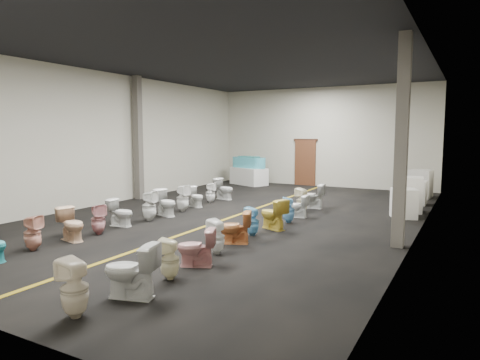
% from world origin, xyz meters
% --- Properties ---
extents(floor, '(16.00, 16.00, 0.00)m').
position_xyz_m(floor, '(0.00, 0.00, 0.00)').
color(floor, black).
rests_on(floor, ground).
extents(ceiling, '(16.00, 16.00, 0.00)m').
position_xyz_m(ceiling, '(0.00, 0.00, 4.50)').
color(ceiling, black).
rests_on(ceiling, ground).
extents(wall_back, '(10.00, 0.00, 10.00)m').
position_xyz_m(wall_back, '(0.00, 8.00, 2.25)').
color(wall_back, '#B9B49E').
rests_on(wall_back, ground).
extents(wall_left, '(0.00, 16.00, 16.00)m').
position_xyz_m(wall_left, '(-5.00, 0.00, 2.25)').
color(wall_left, '#B9B49E').
rests_on(wall_left, ground).
extents(wall_right, '(0.00, 16.00, 16.00)m').
position_xyz_m(wall_right, '(5.00, 0.00, 2.25)').
color(wall_right, '#B9B49E').
rests_on(wall_right, ground).
extents(aisle_stripe, '(0.12, 15.60, 0.01)m').
position_xyz_m(aisle_stripe, '(0.00, 0.00, 0.00)').
color(aisle_stripe, olive).
rests_on(aisle_stripe, floor).
extents(back_door, '(1.00, 0.10, 2.10)m').
position_xyz_m(back_door, '(-0.80, 7.94, 1.05)').
color(back_door, '#562D19').
rests_on(back_door, floor).
extents(door_frame, '(1.15, 0.08, 0.10)m').
position_xyz_m(door_frame, '(-0.80, 7.95, 2.12)').
color(door_frame, '#331C11').
rests_on(door_frame, back_door).
extents(column_left, '(0.25, 0.25, 4.50)m').
position_xyz_m(column_left, '(-4.75, 1.00, 2.25)').
color(column_left, '#59544C').
rests_on(column_left, floor).
extents(column_right, '(0.25, 0.25, 4.50)m').
position_xyz_m(column_right, '(4.75, -1.50, 2.25)').
color(column_right, '#59544C').
rests_on(column_right, floor).
extents(display_table, '(2.02, 1.54, 0.80)m').
position_xyz_m(display_table, '(-3.21, 6.85, 0.40)').
color(display_table, white).
rests_on(display_table, floor).
extents(bathtub, '(1.82, 0.95, 0.55)m').
position_xyz_m(bathtub, '(-3.21, 6.85, 1.07)').
color(bathtub, '#45B3C8').
rests_on(bathtub, display_table).
extents(appliance_crate_a, '(0.84, 0.84, 0.84)m').
position_xyz_m(appliance_crate_a, '(4.40, 1.91, 0.42)').
color(appliance_crate_a, silver).
rests_on(appliance_crate_a, floor).
extents(appliance_crate_b, '(0.88, 0.88, 1.09)m').
position_xyz_m(appliance_crate_b, '(4.40, 2.99, 0.55)').
color(appliance_crate_b, white).
rests_on(appliance_crate_b, floor).
extents(appliance_crate_c, '(0.73, 0.73, 0.81)m').
position_xyz_m(appliance_crate_c, '(4.40, 4.61, 0.41)').
color(appliance_crate_c, beige).
rests_on(appliance_crate_c, floor).
extents(appliance_crate_d, '(0.85, 0.85, 1.07)m').
position_xyz_m(appliance_crate_d, '(4.40, 6.25, 0.53)').
color(appliance_crate_d, beige).
rests_on(appliance_crate_d, floor).
extents(toilet_left_1, '(0.41, 0.41, 0.75)m').
position_xyz_m(toilet_left_1, '(-1.87, -5.47, 0.38)').
color(toilet_left_1, tan).
rests_on(toilet_left_1, floor).
extents(toilet_left_2, '(0.82, 0.56, 0.76)m').
position_xyz_m(toilet_left_2, '(-1.83, -4.50, 0.38)').
color(toilet_left_2, '#E2B68F').
rests_on(toilet_left_2, floor).
extents(toilet_left_3, '(0.45, 0.45, 0.75)m').
position_xyz_m(toilet_left_3, '(-1.76, -3.79, 0.37)').
color(toilet_left_3, '#D08E91').
rests_on(toilet_left_3, floor).
extents(toilet_left_4, '(0.73, 0.46, 0.72)m').
position_xyz_m(toilet_left_4, '(-1.96, -2.83, 0.36)').
color(toilet_left_4, silver).
rests_on(toilet_left_4, floor).
extents(toilet_left_5, '(0.44, 0.43, 0.85)m').
position_xyz_m(toilet_left_5, '(-1.75, -1.95, 0.42)').
color(toilet_left_5, white).
rests_on(toilet_left_5, floor).
extents(toilet_left_6, '(0.86, 0.64, 0.79)m').
position_xyz_m(toilet_left_6, '(-1.80, -1.15, 0.39)').
color(toilet_left_6, white).
rests_on(toilet_left_6, floor).
extents(toilet_left_7, '(0.43, 0.42, 0.84)m').
position_xyz_m(toilet_left_7, '(-1.80, -0.33, 0.42)').
color(toilet_left_7, white).
rests_on(toilet_left_7, floor).
extents(toilet_left_8, '(0.75, 0.59, 0.67)m').
position_xyz_m(toilet_left_8, '(-1.92, 0.57, 0.34)').
color(toilet_left_8, white).
rests_on(toilet_left_8, floor).
extents(toilet_left_9, '(0.40, 0.39, 0.72)m').
position_xyz_m(toilet_left_9, '(-1.93, 1.48, 0.36)').
color(toilet_left_9, white).
rests_on(toilet_left_9, floor).
extents(toilet_left_10, '(0.82, 0.55, 0.78)m').
position_xyz_m(toilet_left_10, '(-1.92, 2.40, 0.39)').
color(toilet_left_10, silver).
rests_on(toilet_left_10, floor).
extents(toilet_right_0, '(0.37, 0.36, 0.81)m').
position_xyz_m(toilet_right_0, '(1.56, -7.30, 0.40)').
color(toilet_right_0, beige).
rests_on(toilet_right_0, floor).
extents(toilet_right_1, '(0.91, 0.66, 0.83)m').
position_xyz_m(toilet_right_1, '(1.73, -6.43, 0.42)').
color(toilet_right_1, silver).
rests_on(toilet_right_1, floor).
extents(toilet_right_2, '(0.41, 0.40, 0.70)m').
position_xyz_m(toilet_right_2, '(1.74, -5.51, 0.35)').
color(toilet_right_2, '#F5ECC5').
rests_on(toilet_right_2, floor).
extents(toilet_right_3, '(0.80, 0.65, 0.71)m').
position_xyz_m(toilet_right_3, '(1.72, -4.71, 0.36)').
color(toilet_right_3, '#D79393').
rests_on(toilet_right_3, floor).
extents(toilet_right_4, '(0.41, 0.41, 0.71)m').
position_xyz_m(toilet_right_4, '(1.63, -3.85, 0.36)').
color(toilet_right_4, white).
rests_on(toilet_right_4, floor).
extents(toilet_right_5, '(0.82, 0.65, 0.73)m').
position_xyz_m(toilet_right_5, '(1.54, -2.95, 0.37)').
color(toilet_right_5, '#CF7B40').
rests_on(toilet_right_5, floor).
extents(toilet_right_6, '(0.32, 0.31, 0.69)m').
position_xyz_m(toilet_right_6, '(1.55, -2.11, 0.35)').
color(toilet_right_6, '#6DB7DD').
rests_on(toilet_right_6, floor).
extents(toilet_right_7, '(0.89, 0.71, 0.79)m').
position_xyz_m(toilet_right_7, '(1.69, -1.24, 0.40)').
color(toilet_right_7, gold).
rests_on(toilet_right_7, floor).
extents(toilet_right_8, '(0.42, 0.42, 0.71)m').
position_xyz_m(toilet_right_8, '(1.75, -0.32, 0.35)').
color(toilet_right_8, '#77B9E6').
rests_on(toilet_right_8, floor).
extents(toilet_right_9, '(0.66, 0.38, 0.66)m').
position_xyz_m(toilet_right_9, '(1.67, 0.51, 0.33)').
color(toilet_right_9, white).
rests_on(toilet_right_9, floor).
extents(toilet_right_10, '(0.44, 0.44, 0.76)m').
position_xyz_m(toilet_right_10, '(1.54, 1.27, 0.38)').
color(toilet_right_10, '#EEE5C1').
rests_on(toilet_right_10, floor).
extents(toilet_right_11, '(0.82, 0.52, 0.80)m').
position_xyz_m(toilet_right_11, '(1.56, 2.14, 0.40)').
color(toilet_right_11, silver).
rests_on(toilet_right_11, floor).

